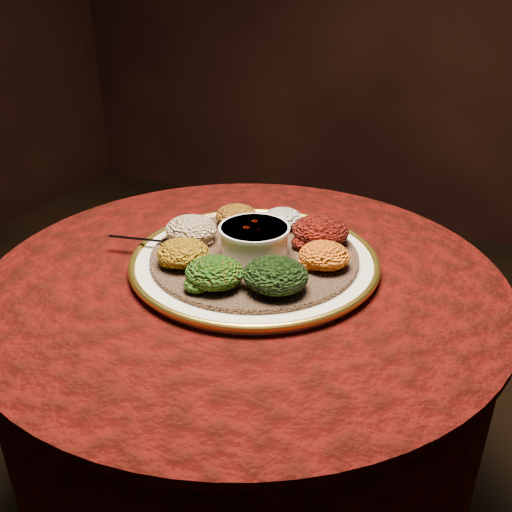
% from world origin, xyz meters
% --- Properties ---
extents(table, '(0.96, 0.96, 0.73)m').
position_xyz_m(table, '(0.00, 0.00, 0.55)').
color(table, black).
rests_on(table, ground).
extents(platter, '(0.55, 0.55, 0.02)m').
position_xyz_m(platter, '(0.01, 0.03, 0.75)').
color(platter, white).
rests_on(platter, table).
extents(injera, '(0.50, 0.50, 0.01)m').
position_xyz_m(injera, '(0.01, 0.03, 0.76)').
color(injera, brown).
rests_on(injera, platter).
extents(stew_bowl, '(0.13, 0.13, 0.05)m').
position_xyz_m(stew_bowl, '(0.01, 0.03, 0.79)').
color(stew_bowl, white).
rests_on(stew_bowl, injera).
extents(spoon, '(0.15, 0.05, 0.01)m').
position_xyz_m(spoon, '(-0.17, -0.01, 0.77)').
color(spoon, silver).
rests_on(spoon, injera).
extents(portion_ayib, '(0.08, 0.08, 0.04)m').
position_xyz_m(portion_ayib, '(0.01, 0.17, 0.78)').
color(portion_ayib, white).
rests_on(portion_ayib, injera).
extents(portion_kitfo, '(0.11, 0.10, 0.05)m').
position_xyz_m(portion_kitfo, '(0.10, 0.13, 0.79)').
color(portion_kitfo, black).
rests_on(portion_kitfo, injera).
extents(portion_tikil, '(0.09, 0.09, 0.04)m').
position_xyz_m(portion_tikil, '(0.14, 0.04, 0.78)').
color(portion_tikil, '#AA710E').
rests_on(portion_tikil, injera).
extents(portion_gomen, '(0.11, 0.10, 0.05)m').
position_xyz_m(portion_gomen, '(0.09, -0.07, 0.79)').
color(portion_gomen, black).
rests_on(portion_gomen, injera).
extents(portion_mixveg, '(0.10, 0.10, 0.05)m').
position_xyz_m(portion_mixveg, '(-0.00, -0.10, 0.79)').
color(portion_mixveg, '#913409').
rests_on(portion_mixveg, injera).
extents(portion_kik, '(0.10, 0.09, 0.05)m').
position_xyz_m(portion_kik, '(-0.09, -0.06, 0.78)').
color(portion_kik, '#9E680D').
rests_on(portion_kik, injera).
extents(portion_timatim, '(0.10, 0.10, 0.05)m').
position_xyz_m(portion_timatim, '(-0.13, 0.03, 0.79)').
color(portion_timatim, maroon).
rests_on(portion_timatim, injera).
extents(portion_shiro, '(0.09, 0.08, 0.04)m').
position_xyz_m(portion_shiro, '(-0.08, 0.13, 0.78)').
color(portion_shiro, '#885B10').
rests_on(portion_shiro, injera).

